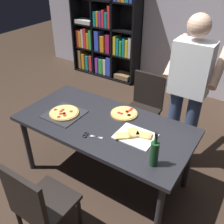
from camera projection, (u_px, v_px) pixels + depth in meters
ground_plane at (105, 176)px, 2.97m from camera, size 12.00×12.00×0.00m
back_wall at (197, 10)px, 4.05m from camera, size 6.40×0.10×2.80m
dining_table at (104, 129)px, 2.61m from camera, size 1.77×0.88×0.75m
chair_near_camera at (38, 203)px, 2.04m from camera, size 0.42×0.42×0.90m
chair_far_side at (144, 104)px, 3.35m from camera, size 0.42×0.42×0.90m
bookshelf at (105, 30)px, 4.90m from camera, size 1.40×0.35×1.95m
person_serving_pizza at (188, 88)px, 2.66m from camera, size 0.55×0.54×1.75m
pepperoni_pizza_on_tray at (64, 113)px, 2.69m from camera, size 0.37×0.37×0.04m
pizza_slices_on_towel at (135, 136)px, 2.37m from camera, size 0.36×0.30×0.03m
wine_bottle at (154, 153)px, 2.01m from camera, size 0.07×0.07×0.32m
kitchen_scissors at (89, 136)px, 2.38m from camera, size 0.20×0.10×0.01m
second_pizza_plain at (124, 113)px, 2.69m from camera, size 0.28×0.28×0.03m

